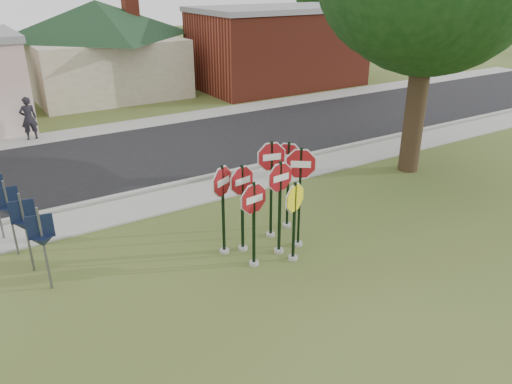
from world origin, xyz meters
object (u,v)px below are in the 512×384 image
stop_sign_yellow (294,213)px  stop_sign_left (254,214)px  stop_sign_center (280,196)px  pedestrian (29,118)px

stop_sign_yellow → stop_sign_left: stop_sign_left is taller
stop_sign_center → stop_sign_left: size_ratio=1.12×
stop_sign_left → pedestrian: bearing=101.6°
stop_sign_center → stop_sign_left: bearing=-168.2°
pedestrian → stop_sign_center: bearing=101.3°
stop_sign_center → pedestrian: stop_sign_center is taller
pedestrian → stop_sign_yellow: bearing=101.2°
stop_sign_center → stop_sign_yellow: (0.10, -0.47, -0.30)m
stop_sign_yellow → stop_sign_center: bearing=101.6°
stop_sign_left → pedestrian: stop_sign_left is taller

